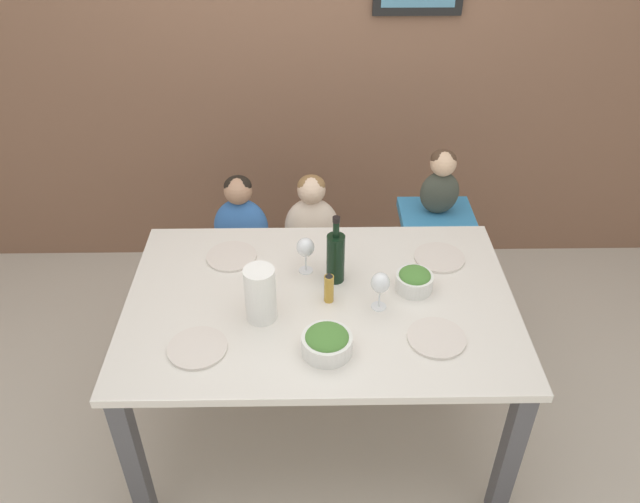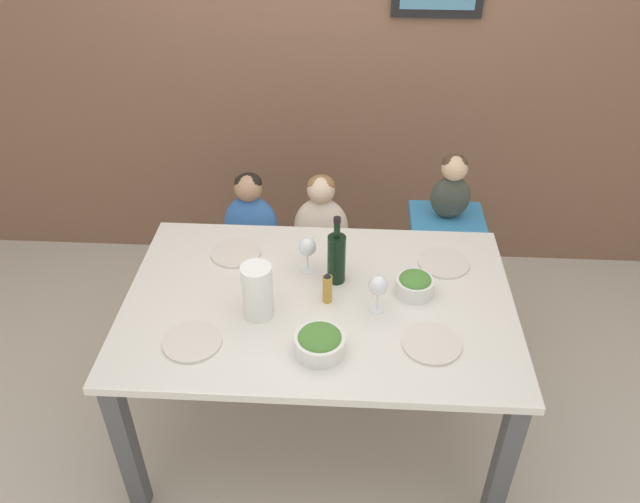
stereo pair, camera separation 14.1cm
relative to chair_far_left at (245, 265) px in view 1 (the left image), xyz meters
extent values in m
plane|color=#BCB2A3|center=(0.39, -0.74, -0.39)|extent=(14.00, 14.00, 0.00)
cube|color=brown|center=(0.39, 0.68, 0.96)|extent=(10.00, 0.06, 2.70)
cube|color=silver|center=(0.39, -0.74, 0.37)|extent=(1.56, 1.02, 0.03)
cube|color=#4C4C51|center=(-0.33, -1.19, -0.02)|extent=(0.07, 0.07, 0.74)
cube|color=#4C4C51|center=(1.11, -1.19, -0.02)|extent=(0.07, 0.07, 0.74)
cube|color=#4C4C51|center=(-0.33, -0.28, -0.02)|extent=(0.07, 0.07, 0.74)
cube|color=#4C4C51|center=(1.11, -0.28, -0.02)|extent=(0.07, 0.07, 0.74)
cylinder|color=silver|center=(-0.14, -0.14, -0.18)|extent=(0.04, 0.04, 0.41)
cylinder|color=silver|center=(0.14, -0.14, -0.18)|extent=(0.04, 0.04, 0.41)
cylinder|color=silver|center=(-0.14, 0.14, -0.18)|extent=(0.04, 0.04, 0.41)
cylinder|color=silver|center=(0.14, 0.14, -0.18)|extent=(0.04, 0.04, 0.41)
cube|color=tan|center=(0.00, 0.00, 0.05)|extent=(0.43, 0.36, 0.05)
cylinder|color=silver|center=(0.22, -0.14, -0.18)|extent=(0.04, 0.04, 0.41)
cylinder|color=silver|center=(0.49, -0.14, -0.18)|extent=(0.04, 0.04, 0.41)
cylinder|color=silver|center=(0.22, 0.14, -0.18)|extent=(0.04, 0.04, 0.41)
cylinder|color=silver|center=(0.49, 0.14, -0.18)|extent=(0.04, 0.04, 0.41)
cube|color=tan|center=(0.36, 0.00, 0.05)|extent=(0.43, 0.36, 0.05)
cylinder|color=silver|center=(0.88, -0.11, -0.06)|extent=(0.04, 0.04, 0.66)
cylinder|color=silver|center=(1.10, -0.11, -0.06)|extent=(0.04, 0.04, 0.66)
cylinder|color=silver|center=(0.88, 0.11, -0.06)|extent=(0.04, 0.04, 0.66)
cylinder|color=silver|center=(1.10, 0.11, -0.06)|extent=(0.04, 0.04, 0.66)
cube|color=teal|center=(0.99, 0.00, 0.29)|extent=(0.37, 0.31, 0.05)
ellipsoid|color=#3366B2|center=(0.00, 0.00, 0.24)|extent=(0.28, 0.15, 0.33)
sphere|color=tan|center=(0.00, 0.00, 0.46)|extent=(0.14, 0.14, 0.14)
ellipsoid|color=black|center=(0.00, 0.01, 0.48)|extent=(0.14, 0.13, 0.10)
ellipsoid|color=beige|center=(0.36, 0.00, 0.24)|extent=(0.28, 0.15, 0.33)
sphere|color=beige|center=(0.36, 0.00, 0.46)|extent=(0.14, 0.14, 0.14)
ellipsoid|color=olive|center=(0.36, 0.01, 0.48)|extent=(0.14, 0.13, 0.10)
ellipsoid|color=#3D4238|center=(0.99, 0.00, 0.43)|extent=(0.19, 0.11, 0.23)
sphere|color=#D6AD89|center=(0.99, 0.00, 0.60)|extent=(0.13, 0.13, 0.13)
ellipsoid|color=#473323|center=(0.99, 0.01, 0.62)|extent=(0.12, 0.12, 0.09)
cylinder|color=black|center=(0.46, -0.61, 0.49)|extent=(0.07, 0.07, 0.22)
cylinder|color=black|center=(0.46, -0.61, 0.65)|extent=(0.03, 0.03, 0.09)
cylinder|color=black|center=(0.46, -0.61, 0.68)|extent=(0.03, 0.03, 0.02)
cylinder|color=white|center=(0.16, -0.84, 0.50)|extent=(0.12, 0.12, 0.23)
cylinder|color=white|center=(0.62, -0.79, 0.39)|extent=(0.06, 0.06, 0.00)
cylinder|color=white|center=(0.62, -0.79, 0.43)|extent=(0.01, 0.01, 0.08)
ellipsoid|color=white|center=(0.62, -0.79, 0.51)|extent=(0.07, 0.07, 0.08)
cylinder|color=white|center=(0.33, -0.55, 0.39)|extent=(0.06, 0.06, 0.00)
cylinder|color=white|center=(0.33, -0.55, 0.43)|extent=(0.01, 0.01, 0.08)
ellipsoid|color=white|center=(0.33, -0.55, 0.51)|extent=(0.07, 0.07, 0.08)
cylinder|color=white|center=(0.41, -1.03, 0.42)|extent=(0.19, 0.19, 0.07)
ellipsoid|color=#4C8438|center=(0.41, -1.03, 0.46)|extent=(0.16, 0.16, 0.05)
cylinder|color=white|center=(0.77, -0.68, 0.42)|extent=(0.15, 0.15, 0.07)
ellipsoid|color=#4C8438|center=(0.77, -0.68, 0.46)|extent=(0.13, 0.13, 0.05)
cylinder|color=silver|center=(-0.06, -1.01, 0.39)|extent=(0.22, 0.22, 0.01)
cylinder|color=silver|center=(0.01, -0.45, 0.39)|extent=(0.22, 0.22, 0.01)
cylinder|color=silver|center=(0.91, -0.48, 0.39)|extent=(0.22, 0.22, 0.01)
cylinder|color=silver|center=(0.82, -0.97, 0.39)|extent=(0.22, 0.22, 0.01)
cylinder|color=#BC8E33|center=(0.42, -0.74, 0.45)|extent=(0.04, 0.04, 0.12)
cone|color=black|center=(0.42, -0.74, 0.52)|extent=(0.03, 0.03, 0.02)
camera|label=1|loc=(0.36, -2.63, 2.02)|focal=35.00mm
camera|label=2|loc=(0.50, -2.63, 2.02)|focal=35.00mm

